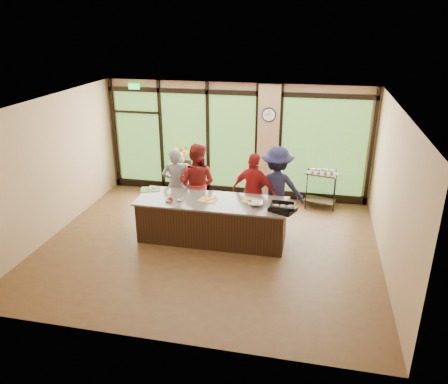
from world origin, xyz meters
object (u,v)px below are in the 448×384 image
at_px(island_base, 212,221).
at_px(flower_stand, 181,178).
at_px(cook_right, 276,189).
at_px(bar_cart, 321,185).
at_px(roasting_pan, 283,209).
at_px(cook_left, 176,185).

relative_size(island_base, flower_stand, 3.48).
height_order(cook_right, bar_cart, cook_right).
relative_size(roasting_pan, flower_stand, 0.54).
xyz_separation_m(cook_left, roasting_pan, (2.57, -1.09, 0.09)).
bearing_deg(flower_stand, roasting_pan, -42.09).
bearing_deg(cook_left, flower_stand, -90.63).
height_order(roasting_pan, bar_cart, bar_cart).
height_order(island_base, roasting_pan, roasting_pan).
bearing_deg(roasting_pan, cook_right, 126.12).
bearing_deg(cook_left, roasting_pan, 142.99).
distance_m(island_base, flower_stand, 2.85).
xyz_separation_m(island_base, cook_left, (-1.07, 0.85, 0.43)).
height_order(roasting_pan, flower_stand, roasting_pan).
height_order(island_base, bar_cart, bar_cart).
height_order(island_base, flower_stand, flower_stand).
bearing_deg(cook_right, island_base, 28.55).
relative_size(cook_right, bar_cart, 1.87).
xyz_separation_m(roasting_pan, bar_cart, (0.76, 2.48, -0.35)).
xyz_separation_m(cook_left, bar_cart, (3.33, 1.39, -0.26)).
bearing_deg(bar_cart, roasting_pan, -94.07).
bearing_deg(cook_right, roasting_pan, 96.19).
bearing_deg(flower_stand, bar_cart, -2.94).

